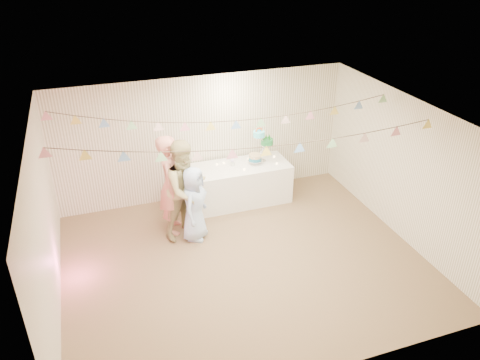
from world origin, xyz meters
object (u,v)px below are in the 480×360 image
object	(u,v)px
table	(236,184)
person_child	(194,204)
cake_stand	(261,149)
person_adult_b	(186,189)
person_adult_a	(171,185)

from	to	relation	value
table	person_child	world-z (taller)	person_child
cake_stand	person_adult_b	distance (m)	1.98
table	person_adult_a	size ratio (longest dim) A/B	1.14
table	cake_stand	size ratio (longest dim) A/B	3.10
table	cake_stand	bearing A→B (deg)	5.19
table	person_adult_a	world-z (taller)	person_adult_a
person_adult_b	table	bearing A→B (deg)	3.25
cake_stand	person_child	size ratio (longest dim) A/B	0.49
person_adult_a	person_child	bearing A→B (deg)	-123.13
table	cake_stand	distance (m)	0.89
cake_stand	person_adult_b	size ratio (longest dim) A/B	0.38
cake_stand	person_adult_a	bearing A→B (deg)	-161.73
table	person_adult_b	world-z (taller)	person_adult_b
cake_stand	person_adult_a	distance (m)	2.11
table	person_child	distance (m)	1.54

